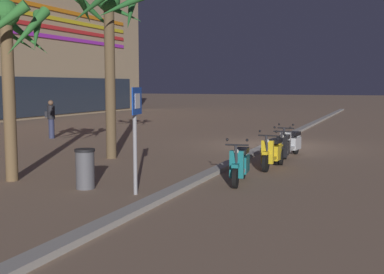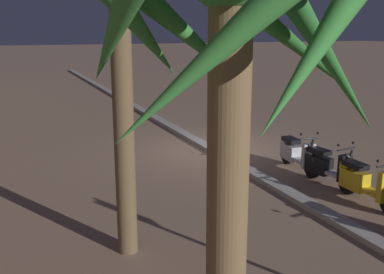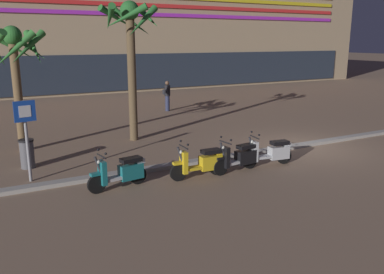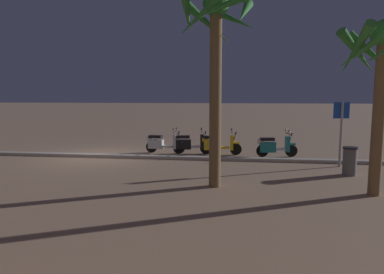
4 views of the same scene
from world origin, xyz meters
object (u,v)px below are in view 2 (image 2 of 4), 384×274
Objects in this scene: scooter_black_second_in_line at (327,166)px; palm_tree_by_mall_entrance at (226,74)px; scooter_yellow_tail_end at (364,182)px; scooter_silver_lead_nearest at (296,154)px; palm_tree_far_corner at (118,0)px.

palm_tree_by_mall_entrance is at bearing 134.78° from scooter_black_second_in_line.
scooter_yellow_tail_end is at bearing -52.30° from palm_tree_by_mall_entrance.
scooter_yellow_tail_end is 2.58m from scooter_silver_lead_nearest.
palm_tree_by_mall_entrance is (-5.76, 5.81, 3.02)m from scooter_black_second_in_line.
scooter_yellow_tail_end is 0.98× the size of scooter_silver_lead_nearest.
scooter_black_second_in_line is (1.31, -0.05, -0.00)m from scooter_yellow_tail_end.
palm_tree_by_mall_entrance reaches higher than scooter_silver_lead_nearest.
scooter_yellow_tail_end and scooter_silver_lead_nearest have the same top height.
scooter_black_second_in_line is at bearing -45.22° from palm_tree_by_mall_entrance.
palm_tree_by_mall_entrance is at bearing 175.89° from palm_tree_far_corner.
scooter_yellow_tail_end is 1.04× the size of scooter_black_second_in_line.
scooter_silver_lead_nearest is (2.58, -0.05, -0.01)m from scooter_yellow_tail_end.
palm_tree_far_corner is at bearing 92.22° from scooter_yellow_tail_end.
scooter_black_second_in_line is at bearing -179.92° from scooter_silver_lead_nearest.
scooter_yellow_tail_end is 0.33× the size of palm_tree_far_corner.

